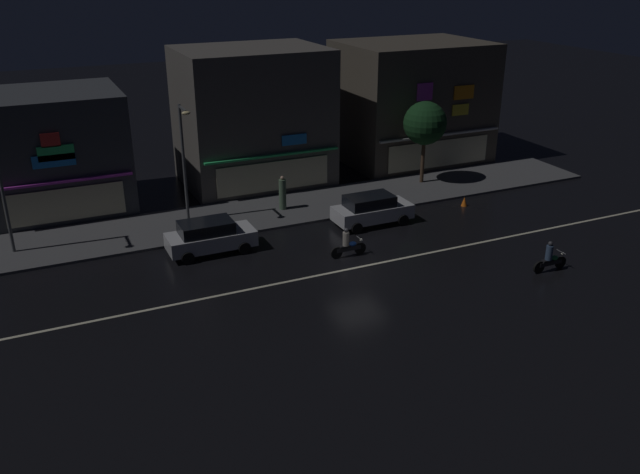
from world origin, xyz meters
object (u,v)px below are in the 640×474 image
Objects in this scene: pedestrian_on_sidewalk at (283,194)px; motorcycle_lead at (550,259)px; streetlamp_mid at (184,154)px; traffic_cone at (464,201)px; parked_car_near_kerb at (210,236)px; motorcycle_following at (348,245)px; parked_car_trailing at (372,209)px.

motorcycle_lead is (8.36, -12.52, -0.42)m from pedestrian_on_sidewalk.
traffic_cone is (15.40, -3.93, -3.69)m from streetlamp_mid.
motorcycle_following is at bearing 151.35° from parked_car_near_kerb.
pedestrian_on_sidewalk is 7.18m from motorcycle_following.
parked_car_near_kerb and parked_car_trailing have the same top height.
parked_car_near_kerb is 2.26× the size of motorcycle_following.
parked_car_near_kerb is 7.82× the size of traffic_cone.
parked_car_trailing is at bearing -179.96° from parked_car_near_kerb.
motorcycle_lead is at bearing -100.57° from traffic_cone.
parked_car_near_kerb is 2.26× the size of motorcycle_lead.
pedestrian_on_sidewalk reaches higher than motorcycle_following.
pedestrian_on_sidewalk is at bearing 99.81° from motorcycle_following.
motorcycle_lead and motorcycle_following have the same top height.
streetlamp_mid reaches higher than motorcycle_lead.
parked_car_near_kerb is 9.06m from parked_car_trailing.
pedestrian_on_sidewalk is at bearing -3.15° from streetlamp_mid.
traffic_cone is at bearing -179.02° from parked_car_near_kerb.
motorcycle_lead is (13.76, -8.62, -0.24)m from parked_car_near_kerb.
motorcycle_lead is 9.05m from traffic_cone.
parked_car_trailing reaches higher than traffic_cone.
pedestrian_on_sidewalk is 0.46× the size of parked_car_trailing.
streetlamp_mid is 19.08m from motorcycle_lead.
traffic_cone is at bearing -105.26° from pedestrian_on_sidewalk.
motorcycle_lead is (4.70, -8.63, -0.24)m from parked_car_trailing.
parked_car_trailing is 7.82× the size of traffic_cone.
motorcycle_following is (-3.11, -3.26, -0.24)m from parked_car_trailing.
parked_car_near_kerb is (-0.02, -4.19, -3.10)m from streetlamp_mid.
streetlamp_mid is 3.37× the size of motorcycle_following.
parked_car_trailing is at bearing -132.05° from pedestrian_on_sidewalk.
parked_car_near_kerb is at bearing -90.21° from streetlamp_mid.
streetlamp_mid is 10.09m from motorcycle_following.
streetlamp_mid is 10.44m from parked_car_trailing.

